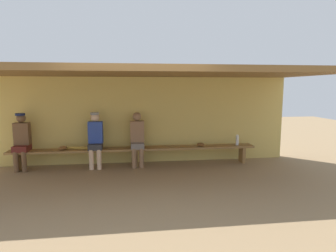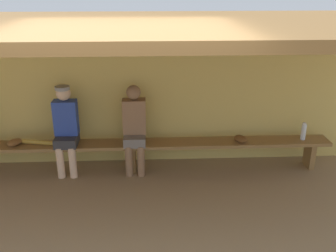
% 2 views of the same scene
% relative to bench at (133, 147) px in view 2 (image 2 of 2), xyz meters
% --- Properties ---
extents(ground_plane, '(24.00, 24.00, 0.00)m').
position_rel_bench_xyz_m(ground_plane, '(0.00, -1.55, -0.39)').
color(ground_plane, '#937754').
extents(back_wall, '(8.00, 0.20, 2.20)m').
position_rel_bench_xyz_m(back_wall, '(0.00, 0.45, 0.71)').
color(back_wall, '#D8BC60').
rests_on(back_wall, ground).
extents(dugout_roof, '(8.00, 2.80, 0.12)m').
position_rel_bench_xyz_m(dugout_roof, '(0.00, -0.85, 1.87)').
color(dugout_roof, brown).
rests_on(dugout_roof, back_wall).
extents(bench, '(6.00, 0.36, 0.46)m').
position_rel_bench_xyz_m(bench, '(0.00, 0.00, 0.00)').
color(bench, olive).
rests_on(bench, ground).
extents(player_in_white, '(0.34, 0.42, 1.34)m').
position_rel_bench_xyz_m(player_in_white, '(-0.97, 0.00, 0.36)').
color(player_in_white, '#333338').
rests_on(player_in_white, ground).
extents(player_rightmost, '(0.34, 0.42, 1.34)m').
position_rel_bench_xyz_m(player_rightmost, '(0.04, 0.00, 0.34)').
color(player_rightmost, slate).
rests_on(player_rightmost, ground).
extents(water_bottle_clear, '(0.08, 0.08, 0.27)m').
position_rel_bench_xyz_m(water_bottle_clear, '(2.61, 0.01, 0.20)').
color(water_bottle_clear, silver).
rests_on(water_bottle_clear, bench).
extents(baseball_glove_tan, '(0.26, 0.29, 0.09)m').
position_rel_bench_xyz_m(baseball_glove_tan, '(-1.74, -0.00, 0.12)').
color(baseball_glove_tan, brown).
rests_on(baseball_glove_tan, bench).
extents(baseball_glove_worn, '(0.23, 0.28, 0.09)m').
position_rel_bench_xyz_m(baseball_glove_worn, '(1.63, -0.03, 0.12)').
color(baseball_glove_worn, brown).
rests_on(baseball_glove_worn, bench).
extents(baseball_bat, '(0.85, 0.25, 0.07)m').
position_rel_bench_xyz_m(baseball_bat, '(-1.36, -0.00, 0.11)').
color(baseball_bat, '#B28C33').
rests_on(baseball_bat, bench).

